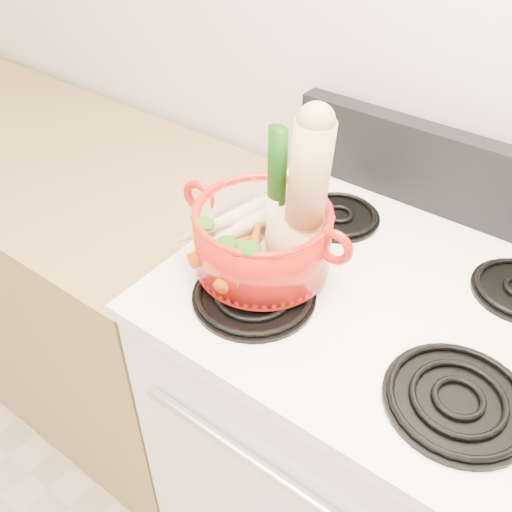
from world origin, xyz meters
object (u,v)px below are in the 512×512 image
Objects in this scene: stove_body at (359,441)px; squash at (308,197)px; dutch_oven at (263,239)px; leek at (277,191)px.

stove_body is 3.24× the size of squash.
dutch_oven is at bearing -156.92° from stove_body.
squash is at bearing 11.70° from leek.
dutch_oven is (-0.22, -0.09, 0.57)m from stove_body.
stove_body is 0.70m from leek.
squash is 1.11× the size of leek.
leek is at bearing 70.39° from dutch_oven.
stove_body is 3.60× the size of leek.
dutch_oven is at bearing -90.56° from leek.
dutch_oven is 0.10m from leek.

